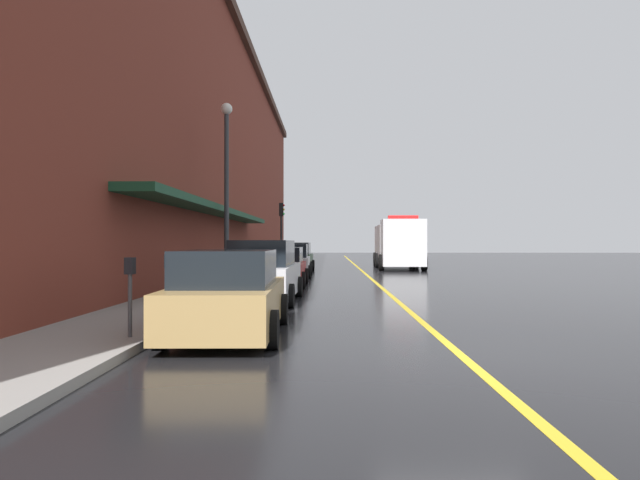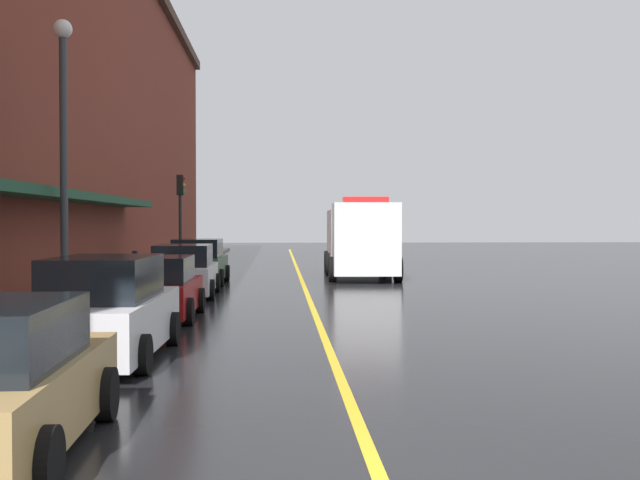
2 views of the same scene
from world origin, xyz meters
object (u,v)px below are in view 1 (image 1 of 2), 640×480
object	(u,v)px
parked_car_2	(282,268)
parked_car_4	(296,258)
parked_car_0	(229,295)
parked_car_3	(291,261)
parking_meter_0	(130,283)
street_lamp_left	(227,173)
box_truck	(398,244)
parking_meter_2	(169,275)
traffic_light_near	(281,222)
parking_meter_1	(261,256)
parked_car_1	(264,273)

from	to	relation	value
parked_car_2	parked_car_4	world-z (taller)	parked_car_4
parked_car_0	parked_car_3	xyz separation A→B (m)	(-0.05, 17.05, 0.03)
parking_meter_0	street_lamp_left	world-z (taller)	street_lamp_left
box_truck	parking_meter_2	size ratio (longest dim) A/B	6.56
parking_meter_0	parked_car_4	bearing A→B (deg)	86.67
parking_meter_0	parked_car_2	bearing A→B (deg)	83.21
traffic_light_near	parking_meter_0	bearing A→B (deg)	-90.13
parked_car_4	parking_meter_1	xyz separation A→B (m)	(-1.35, -5.84, 0.26)
parked_car_4	parking_meter_0	bearing A→B (deg)	177.95
parking_meter_2	parked_car_4	bearing A→B (deg)	86.33
parked_car_2	parked_car_3	bearing A→B (deg)	0.80
parked_car_2	parking_meter_2	bearing A→B (deg)	172.01
street_lamp_left	parking_meter_1	bearing A→B (deg)	83.98
parked_car_3	street_lamp_left	xyz separation A→B (m)	(-2.01, -6.43, 3.62)
parking_meter_1	traffic_light_near	xyz separation A→B (m)	(0.06, 10.89, 2.10)
box_truck	parking_meter_0	size ratio (longest dim) A/B	6.56
parked_car_4	box_truck	bearing A→B (deg)	-60.26
parked_car_1	box_truck	size ratio (longest dim) A/B	0.55
parked_car_4	parking_meter_1	size ratio (longest dim) A/B	3.13
parked_car_0	street_lamp_left	distance (m)	11.42
traffic_light_near	parked_car_0	bearing A→B (deg)	-87.05
parked_car_4	parking_meter_0	xyz separation A→B (m)	(-1.35, -23.18, 0.26)
parked_car_1	street_lamp_left	distance (m)	6.45
parked_car_0	parked_car_2	world-z (taller)	parked_car_0
parking_meter_0	traffic_light_near	xyz separation A→B (m)	(0.06, 28.22, 2.10)
parked_car_2	traffic_light_near	size ratio (longest dim) A/B	0.98
parked_car_2	street_lamp_left	size ratio (longest dim) A/B	0.61
parked_car_3	parking_meter_2	size ratio (longest dim) A/B	3.36
parking_meter_2	traffic_light_near	size ratio (longest dim) A/B	0.31
parked_car_0	parking_meter_1	size ratio (longest dim) A/B	3.29
parking_meter_1	parked_car_3	bearing A→B (deg)	27.68
parked_car_1	parked_car_4	xyz separation A→B (m)	(-0.10, 16.50, -0.03)
parking_meter_1	traffic_light_near	bearing A→B (deg)	89.68
parked_car_2	parking_meter_1	world-z (taller)	parked_car_2
parked_car_4	street_lamp_left	size ratio (longest dim) A/B	0.60
parked_car_2	parking_meter_0	bearing A→B (deg)	173.43
parking_meter_1	street_lamp_left	distance (m)	6.63
parked_car_0	parking_meter_1	xyz separation A→B (m)	(-1.46, 16.31, 0.31)
parking_meter_0	parking_meter_1	world-z (taller)	same
parked_car_0	parked_car_1	distance (m)	5.66
parking_meter_2	parking_meter_0	bearing A→B (deg)	-90.00
parked_car_3	street_lamp_left	bearing A→B (deg)	161.92
parked_car_0	parking_meter_1	world-z (taller)	parked_car_0
parked_car_3	street_lamp_left	distance (m)	7.65
traffic_light_near	street_lamp_left	bearing A→B (deg)	-92.29
parked_car_1	traffic_light_near	size ratio (longest dim) A/B	1.12
parking_meter_1	street_lamp_left	world-z (taller)	street_lamp_left
parking_meter_0	traffic_light_near	bearing A→B (deg)	89.87
parked_car_1	parking_meter_2	distance (m)	4.75
parked_car_1	parked_car_3	xyz separation A→B (m)	(-0.03, 11.40, -0.06)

